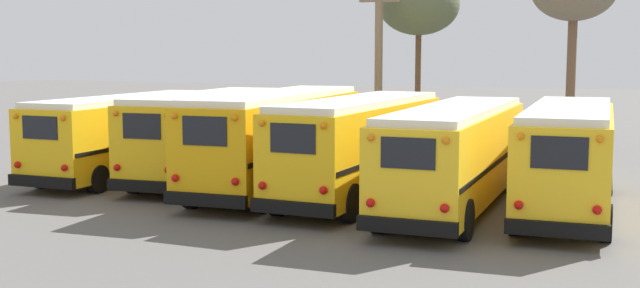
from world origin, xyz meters
name	(u,v)px	position (x,y,z in m)	size (l,w,h in m)	color
ground_plane	(319,192)	(0.00, 0.00, 0.00)	(160.00, 160.00, 0.00)	#5B5956
school_bus_0	(131,133)	(-7.86, 0.81, 1.62)	(2.75, 9.85, 2.99)	yellow
school_bus_1	(208,133)	(-4.71, 1.02, 1.70)	(2.96, 9.52, 3.15)	yellow
school_bus_2	(278,136)	(-1.57, 0.19, 1.79)	(2.88, 10.94, 3.27)	#E5A00C
school_bus_3	(360,144)	(1.57, -0.51, 1.73)	(2.93, 9.96, 3.17)	yellow
school_bus_4	(456,152)	(4.72, -0.99, 1.66)	(2.60, 10.97, 3.03)	yellow
school_bus_5	(569,154)	(7.86, -0.34, 1.67)	(2.63, 10.08, 3.08)	yellow
utility_pole	(379,65)	(-1.02, 9.97, 4.01)	(1.80, 0.35, 7.80)	#75604C
bare_tree_0	(419,6)	(0.22, 12.22, 6.73)	(3.75, 3.75, 8.18)	brown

